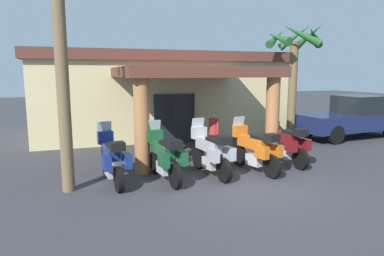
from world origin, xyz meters
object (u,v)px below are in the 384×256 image
Objects in this scene: motorcycle_orange at (255,149)px; pickup_truck_navy at (352,118)px; motorcycle_silver at (211,152)px; motel_building at (156,92)px; motorcycle_blue at (112,159)px; pedestrian at (214,131)px; motorcycle_green at (165,156)px; motorcycle_maroon at (286,143)px; palm_tree_near_portico at (294,54)px.

pickup_truck_navy is at bearing -73.65° from motorcycle_orange.
motorcycle_silver is at bearing -162.35° from pickup_truck_navy.
motel_building reaches higher than motorcycle_blue.
motorcycle_blue is at bearing 76.38° from motorcycle_orange.
pickup_truck_navy is (8.50, 3.20, 0.24)m from motorcycle_silver.
pedestrian is at bearing -84.51° from motel_building.
motel_building is 8.94m from motorcycle_blue.
motorcycle_green is 1.00× the size of motorcycle_maroon.
palm_tree_near_portico reaches higher than motorcycle_orange.
motorcycle_maroon is at bearing -73.01° from motel_building.
motorcycle_maroon is 5.37m from palm_tree_near_portico.
motorcycle_silver and motorcycle_maroon have the same top height.
motel_building reaches higher than motorcycle_green.
pedestrian reaches higher than motorcycle_green.
motorcycle_maroon is at bearing -156.05° from pickup_truck_navy.
motorcycle_green is 1.41m from motorcycle_silver.
motorcycle_green is at bearing -104.98° from motorcycle_blue.
motorcycle_blue and motorcycle_orange have the same top height.
motorcycle_green is 4.25m from motorcycle_maroon.
motorcycle_silver is 9.09m from pickup_truck_navy.
palm_tree_near_portico is at bearing -175.82° from pedestrian.
pedestrian is (2.43, 2.12, 0.23)m from motorcycle_green.
motorcycle_green is at bearing -164.96° from pickup_truck_navy.
motorcycle_green is 2.83m from motorcycle_orange.
pickup_truck_navy reaches higher than motorcycle_silver.
motorcycle_green is 8.51m from palm_tree_near_portico.
palm_tree_near_portico is (5.56, 3.74, 3.10)m from motorcycle_silver.
motorcycle_blue is at bearing -157.22° from palm_tree_near_portico.
pickup_truck_navy is at bearing -77.36° from motorcycle_green.
pedestrian is at bearing -160.08° from palm_tree_near_portico.
motorcycle_silver is at bearing -146.04° from palm_tree_near_portico.
motorcycle_orange is at bearing -136.93° from palm_tree_near_portico.
motel_building is 8.67m from motorcycle_orange.
motorcycle_maroon is at bearing -128.58° from palm_tree_near_portico.
pickup_truck_navy is 4.14m from palm_tree_near_portico.
motorcycle_green is at bearing 92.68° from motorcycle_maroon.
pedestrian is (-0.40, 2.23, 0.23)m from motorcycle_orange.
pickup_truck_navy is (11.33, 2.98, 0.24)m from motorcycle_blue.
motel_building is 9.56m from pickup_truck_navy.
palm_tree_near_portico is at bearing 166.60° from pickup_truck_navy.
pickup_truck_navy reaches higher than pedestrian.
palm_tree_near_portico reaches higher than motorcycle_blue.
palm_tree_near_portico is (4.14, 3.87, 3.10)m from motorcycle_orange.
motorcycle_orange is at bearing -99.75° from motorcycle_blue.
motorcycle_silver is at bearing -94.36° from motorcycle_green.
motorcycle_maroon is at bearing -81.22° from motorcycle_orange.
pickup_truck_navy is at bearing -80.23° from motorcycle_blue.
palm_tree_near_portico is at bearing -41.63° from motel_building.
motorcycle_blue is 2.83m from motorcycle_silver.
pickup_truck_navy reaches higher than motorcycle_maroon.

